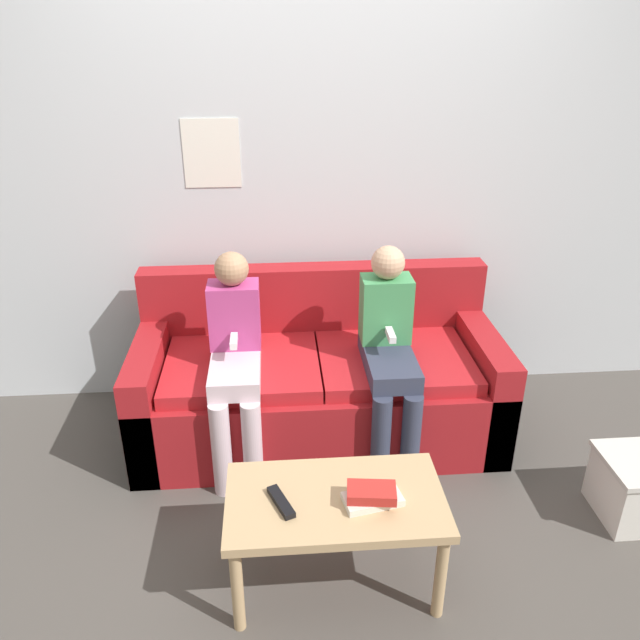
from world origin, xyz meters
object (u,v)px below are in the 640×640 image
(couch, at_px, (318,383))
(person_right, at_px, (389,347))
(tv_remote, at_px, (281,502))
(person_left, at_px, (235,354))
(coffee_table, at_px, (335,509))

(couch, bearing_deg, person_right, -31.08)
(couch, relative_size, person_right, 1.75)
(tv_remote, bearing_deg, person_left, 80.39)
(couch, bearing_deg, coffee_table, -90.70)
(coffee_table, relative_size, tv_remote, 4.66)
(coffee_table, distance_m, person_right, 0.91)
(coffee_table, relative_size, person_left, 0.78)
(person_left, bearing_deg, coffee_table, -64.36)
(coffee_table, bearing_deg, tv_remote, -173.45)
(person_left, xyz_separation_m, tv_remote, (0.19, -0.84, -0.16))
(person_left, height_order, tv_remote, person_left)
(coffee_table, bearing_deg, person_right, 67.53)
(coffee_table, height_order, person_left, person_left)
(couch, relative_size, person_left, 1.76)
(couch, height_order, person_right, person_right)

